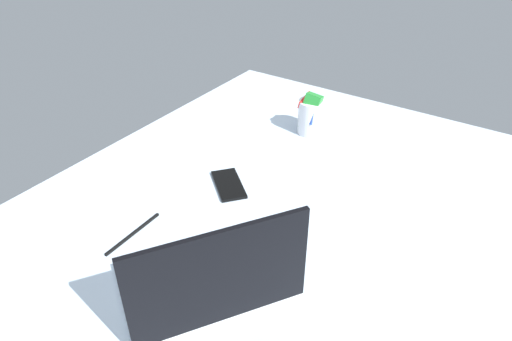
% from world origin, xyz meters
% --- Properties ---
extents(bed_mattress, '(1.80, 1.40, 0.18)m').
position_xyz_m(bed_mattress, '(0.00, 0.00, 0.09)').
color(bed_mattress, silver).
rests_on(bed_mattress, ground).
extents(laptop, '(0.40, 0.37, 0.23)m').
position_xyz_m(laptop, '(0.15, -0.07, 0.22)').
color(laptop, silver).
rests_on(laptop, bed_mattress).
extents(snack_cup, '(0.09, 0.09, 0.15)m').
position_xyz_m(snack_cup, '(-0.56, -0.23, 0.24)').
color(snack_cup, silver).
rests_on(snack_cup, bed_mattress).
extents(cell_phone, '(0.14, 0.15, 0.01)m').
position_xyz_m(cell_phone, '(-0.17, -0.27, 0.18)').
color(cell_phone, black).
rests_on(cell_phone, bed_mattress).
extents(charger_cable, '(0.17, 0.01, 0.01)m').
position_xyz_m(charger_cable, '(0.11, -0.34, 0.18)').
color(charger_cable, black).
rests_on(charger_cable, bed_mattress).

